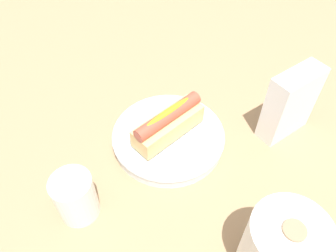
% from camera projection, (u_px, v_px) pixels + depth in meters
% --- Properties ---
extents(ground_plane, '(2.40, 2.40, 0.00)m').
position_uv_depth(ground_plane, '(171.00, 144.00, 0.67)').
color(ground_plane, '#9E7A56').
extents(serving_bowl, '(0.23, 0.23, 0.03)m').
position_uv_depth(serving_bowl, '(168.00, 137.00, 0.66)').
color(serving_bowl, silver).
rests_on(serving_bowl, ground_plane).
extents(hotdog_front, '(0.15, 0.06, 0.06)m').
position_uv_depth(hotdog_front, '(168.00, 123.00, 0.63)').
color(hotdog_front, '#DBB270').
rests_on(hotdog_front, serving_bowl).
extents(water_glass, '(0.07, 0.07, 0.09)m').
position_uv_depth(water_glass, '(76.00, 199.00, 0.54)').
color(water_glass, white).
rests_on(water_glass, ground_plane).
extents(paper_towel_roll, '(0.11, 0.11, 0.13)m').
position_uv_depth(paper_towel_roll, '(281.00, 251.00, 0.46)').
color(paper_towel_roll, white).
rests_on(paper_towel_roll, ground_plane).
extents(napkin_box, '(0.12, 0.07, 0.15)m').
position_uv_depth(napkin_box, '(290.00, 104.00, 0.64)').
color(napkin_box, white).
rests_on(napkin_box, ground_plane).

